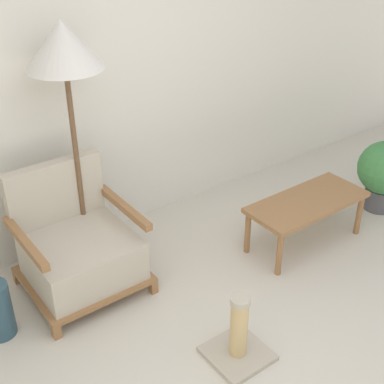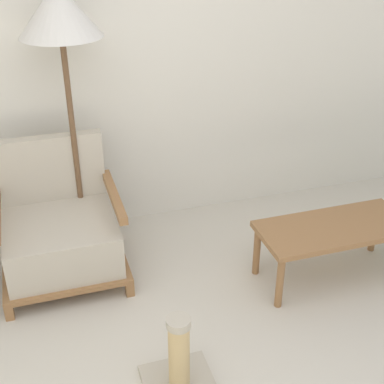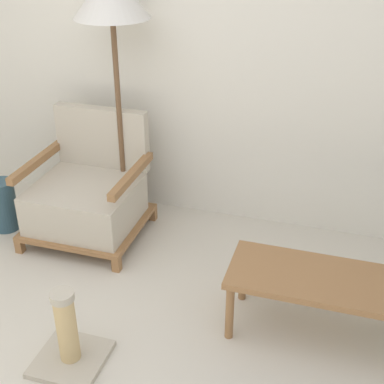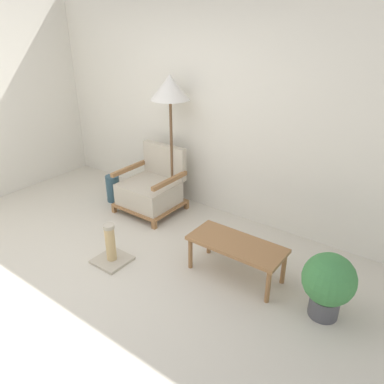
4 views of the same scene
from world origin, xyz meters
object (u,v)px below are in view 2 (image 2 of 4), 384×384
Objects in this scene: coffee_table at (334,232)px; floor_lamp at (60,18)px; armchair at (60,232)px; scratching_post at (179,367)px.

floor_lamp is at bearing 151.36° from coffee_table.
armchair is at bearing -124.87° from floor_lamp.
floor_lamp is at bearing 101.58° from scratching_post.
coffee_table is (1.58, -0.55, 0.03)m from armchair.
floor_lamp reaches higher than coffee_table.
armchair is 1.87× the size of scratching_post.
floor_lamp is at bearing 55.13° from armchair.
floor_lamp is (0.16, 0.23, 1.22)m from armchair.
armchair reaches higher than scratching_post.
coffee_table is at bearing 26.37° from scratching_post.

